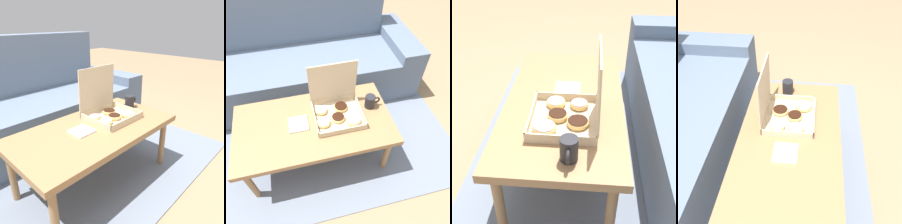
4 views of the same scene
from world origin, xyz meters
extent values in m
plane|color=#937756|center=(0.00, 0.00, 0.00)|extent=(12.00, 12.00, 0.00)
cube|color=slate|center=(0.00, 0.30, 0.01)|extent=(2.36, 1.82, 0.01)
cube|color=slate|center=(0.00, 0.65, 0.21)|extent=(1.76, 0.60, 0.43)
cube|color=slate|center=(0.00, 1.05, 0.48)|extent=(1.76, 0.20, 0.97)
cube|color=slate|center=(1.00, 0.75, 0.26)|extent=(0.24, 0.80, 0.53)
cube|color=#997047|center=(0.00, -0.08, 0.41)|extent=(1.10, 0.59, 0.04)
cylinder|color=#997047|center=(-0.49, -0.31, 0.20)|extent=(0.04, 0.04, 0.39)
cylinder|color=#997047|center=(0.49, -0.31, 0.20)|extent=(0.04, 0.04, 0.39)
cylinder|color=#997047|center=(-0.49, 0.16, 0.20)|extent=(0.04, 0.04, 0.39)
cylinder|color=#997047|center=(0.49, 0.16, 0.20)|extent=(0.04, 0.04, 0.39)
cube|color=beige|center=(0.18, -0.06, 0.44)|extent=(0.34, 0.31, 0.01)
cube|color=beige|center=(0.18, -0.21, 0.46)|extent=(0.34, 0.01, 0.04)
cube|color=beige|center=(0.18, 0.08, 0.46)|extent=(0.34, 0.01, 0.04)
cube|color=beige|center=(0.01, -0.06, 0.46)|extent=(0.01, 0.31, 0.04)
cube|color=beige|center=(0.35, -0.06, 0.46)|extent=(0.01, 0.31, 0.04)
cube|color=beige|center=(0.18, 0.08, 0.63)|extent=(0.34, 0.02, 0.31)
torus|color=#E0B266|center=(0.17, -0.09, 0.46)|extent=(0.10, 0.10, 0.03)
cylinder|color=black|center=(0.17, -0.09, 0.47)|extent=(0.08, 0.08, 0.01)
torus|color=#E0B266|center=(0.22, 0.00, 0.46)|extent=(0.10, 0.10, 0.03)
cylinder|color=black|center=(0.22, 0.00, 0.46)|extent=(0.09, 0.09, 0.01)
torus|color=#E0B266|center=(0.27, -0.14, 0.46)|extent=(0.11, 0.11, 0.03)
cylinder|color=pink|center=(0.27, -0.14, 0.47)|extent=(0.09, 0.09, 0.01)
torus|color=#E0B266|center=(0.07, 0.00, 0.46)|extent=(0.09, 0.09, 0.03)
cylinder|color=pink|center=(0.07, 0.00, 0.46)|extent=(0.08, 0.08, 0.01)
torus|color=#E0B266|center=(0.07, -0.11, 0.46)|extent=(0.10, 0.10, 0.03)
cylinder|color=white|center=(0.07, -0.11, 0.47)|extent=(0.08, 0.08, 0.01)
cylinder|color=#232328|center=(0.43, -0.02, 0.48)|extent=(0.07, 0.07, 0.10)
torus|color=#232328|center=(0.48, -0.02, 0.49)|extent=(0.06, 0.01, 0.06)
cube|color=white|center=(-0.10, -0.07, 0.44)|extent=(0.13, 0.13, 0.01)
camera|label=1|loc=(-0.87, -1.05, 1.09)|focal=35.00mm
camera|label=2|loc=(-0.06, -1.03, 1.64)|focal=35.00mm
camera|label=3|loc=(1.33, 0.04, 1.28)|focal=50.00mm
camera|label=4|loc=(-1.01, -0.19, 1.54)|focal=42.00mm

